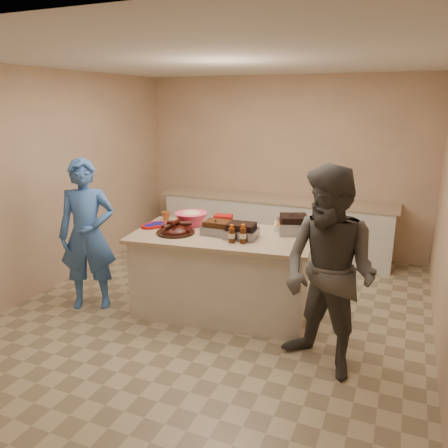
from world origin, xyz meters
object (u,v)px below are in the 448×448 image
at_px(rib_platter, 176,233).
at_px(guest_blue, 94,305).
at_px(island, 222,311).
at_px(plastic_cup, 166,220).
at_px(roasting_pan, 293,233).
at_px(bbq_bottle_b, 243,243).
at_px(coleslaw_bowl, 191,225).
at_px(bbq_bottle_a, 232,243).
at_px(guest_gray, 322,368).
at_px(mustard_bottle, 207,231).

xyz_separation_m(rib_platter, guest_blue, (-0.97, -0.28, -0.92)).
xyz_separation_m(island, plastic_cup, (-0.86, 0.27, 0.92)).
xyz_separation_m(roasting_pan, bbq_bottle_b, (-0.38, -0.56, 0.00)).
relative_size(coleslaw_bowl, bbq_bottle_a, 1.97).
relative_size(bbq_bottle_a, guest_gray, 0.10).
relative_size(roasting_pan, guest_gray, 0.18).
distance_m(rib_platter, mustard_bottle, 0.35).
bearing_deg(mustard_bottle, bbq_bottle_a, -33.70).
relative_size(island, mustard_bottle, 18.05).
xyz_separation_m(coleslaw_bowl, mustard_bottle, (0.28, -0.15, 0.00)).
xyz_separation_m(rib_platter, guest_gray, (1.75, -0.50, -0.92)).
distance_m(mustard_bottle, plastic_cup, 0.71).
xyz_separation_m(mustard_bottle, plastic_cup, (-0.67, 0.24, 0.00)).
distance_m(island, mustard_bottle, 0.94).
relative_size(mustard_bottle, guest_gray, 0.06).
bearing_deg(rib_platter, roasting_pan, 24.10).
xyz_separation_m(rib_platter, plastic_cup, (-0.38, 0.44, 0.00)).
bearing_deg(roasting_pan, bbq_bottle_b, -145.10).
height_order(roasting_pan, bbq_bottle_b, bbq_bottle_b).
bearing_deg(plastic_cup, island, -17.31).
distance_m(rib_platter, coleslaw_bowl, 0.35).
relative_size(island, roasting_pan, 5.80).
xyz_separation_m(mustard_bottle, guest_gray, (1.46, -0.70, -0.92)).
bearing_deg(mustard_bottle, guest_blue, -159.07).
height_order(coleslaw_bowl, bbq_bottle_a, coleslaw_bowl).
bearing_deg(mustard_bottle, coleslaw_bowl, 151.23).
distance_m(plastic_cup, guest_blue, 1.32).
distance_m(island, guest_gray, 1.44).
xyz_separation_m(roasting_pan, plastic_cup, (-1.56, -0.09, 0.00)).
distance_m(bbq_bottle_b, mustard_bottle, 0.56).
bearing_deg(guest_gray, roasting_pan, 145.58).
bearing_deg(guest_blue, mustard_bottle, -6.45).
distance_m(bbq_bottle_a, guest_blue, 1.91).
distance_m(roasting_pan, guest_blue, 2.48).
bearing_deg(rib_platter, coleslaw_bowl, 88.22).
xyz_separation_m(coleslaw_bowl, plastic_cup, (-0.39, 0.09, 0.00)).
bearing_deg(bbq_bottle_b, rib_platter, 177.48).
height_order(mustard_bottle, plastic_cup, plastic_cup).
distance_m(coleslaw_bowl, guest_gray, 2.15).
xyz_separation_m(roasting_pan, coleslaw_bowl, (-1.17, -0.17, 0.00)).
bearing_deg(island, rib_platter, -167.09).
distance_m(mustard_bottle, guest_gray, 1.86).
relative_size(bbq_bottle_b, guest_blue, 0.12).
distance_m(island, guest_blue, 1.53).
bearing_deg(mustard_bottle, rib_platter, -145.30).
bearing_deg(island, bbq_bottle_b, -40.55).
xyz_separation_m(island, guest_gray, (1.27, -0.68, 0.00)).
xyz_separation_m(rib_platter, bbq_bottle_b, (0.80, -0.04, 0.00)).
relative_size(rib_platter, coleslaw_bowl, 1.13).
bearing_deg(rib_platter, plastic_cup, 130.36).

